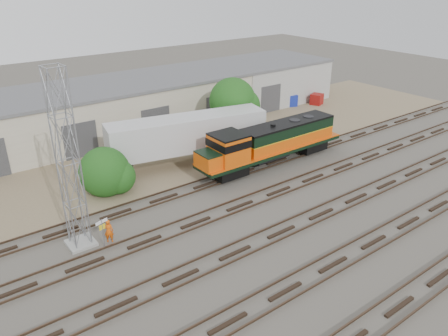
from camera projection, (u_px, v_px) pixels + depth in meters
ground at (253, 215)px, 31.83m from camera, size 140.00×140.00×0.00m
dirt_strip at (154, 152)px, 42.75m from camera, size 80.00×16.00×0.02m
tracks at (281, 232)px, 29.62m from camera, size 80.00×20.40×0.28m
warehouse at (117, 107)px, 47.49m from camera, size 58.40×10.40×5.30m
locomotive at (270, 143)px, 39.14m from camera, size 15.46×2.71×3.71m
signal_tower at (69, 166)px, 26.10m from camera, size 1.71×1.71×11.57m
sign_post at (102, 229)px, 27.42m from camera, size 0.85×0.25×2.12m
worker at (109, 231)px, 28.37m from camera, size 0.72×0.66×1.66m
semi_trailer at (192, 134)px, 39.35m from camera, size 14.73×5.76×4.44m
dumpster_blue at (290, 100)px, 56.96m from camera, size 2.02×1.96×1.50m
dumpster_red at (317, 99)px, 57.55m from camera, size 1.91×1.85×1.40m
tree_mid at (108, 173)px, 34.42m from camera, size 4.22×4.02×4.02m
tree_east at (235, 102)px, 44.61m from camera, size 5.02×4.78×6.45m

